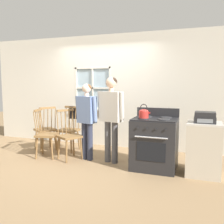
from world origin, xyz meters
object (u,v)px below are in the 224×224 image
object	(u,v)px
chair_by_window	(69,130)
handbag	(74,113)
chair_near_stove	(69,136)
stove	(155,143)
potted_plant	(85,105)
chair_center_cluster	(46,130)
stereo	(205,117)
person_elderly_left	(87,115)
side_counter	(204,149)
person_teen_center	(111,111)
kettle	(144,113)
chair_near_wall	(46,135)

from	to	relation	value
chair_by_window	handbag	bearing A→B (deg)	90.00
chair_by_window	chair_near_stove	xyz separation A→B (m)	(0.34, -0.58, 0.00)
stove	potted_plant	bearing A→B (deg)	148.40
chair_center_cluster	stereo	bearing A→B (deg)	115.16
person_elderly_left	side_counter	xyz separation A→B (m)	(2.21, -0.12, -0.46)
stove	potted_plant	world-z (taller)	potted_plant
stove	person_elderly_left	bearing A→B (deg)	176.71
chair_center_cluster	person_elderly_left	distance (m)	1.35
person_teen_center	stove	size ratio (longest dim) A/B	1.53
person_elderly_left	handbag	bearing A→B (deg)	147.47
stove	kettle	world-z (taller)	kettle
potted_plant	side_counter	distance (m)	3.13
person_elderly_left	side_counter	distance (m)	2.26
chair_center_cluster	kettle	bearing A→B (deg)	110.37
chair_near_stove	stereo	distance (m)	2.62
handbag	side_counter	bearing A→B (deg)	-16.51
chair_by_window	chair_center_cluster	bearing A→B (deg)	-160.14
chair_near_wall	potted_plant	bearing A→B (deg)	-28.05
person_elderly_left	handbag	xyz separation A→B (m)	(-0.69, 0.74, -0.06)
chair_by_window	chair_center_cluster	xyz separation A→B (m)	(-0.53, -0.15, 0.00)
stove	handbag	world-z (taller)	stove
chair_near_stove	potted_plant	distance (m)	1.35
chair_near_wall	stereo	xyz separation A→B (m)	(3.10, -0.02, 0.52)
chair_near_wall	person_elderly_left	size ratio (longest dim) A/B	0.66
person_elderly_left	stove	xyz separation A→B (m)	(1.38, -0.08, -0.43)
chair_near_stove	kettle	bearing A→B (deg)	-63.40
chair_near_stove	person_teen_center	bearing A→B (deg)	-53.73
potted_plant	side_counter	bearing A→B (deg)	-24.19
chair_by_window	stereo	bearing A→B (deg)	-8.94
chair_by_window	potted_plant	xyz separation A→B (m)	(0.11, 0.64, 0.53)
chair_center_cluster	potted_plant	bearing A→B (deg)	174.68
person_teen_center	side_counter	size ratio (longest dim) A/B	1.84
side_counter	chair_center_cluster	bearing A→B (deg)	172.19
chair_near_stove	person_elderly_left	size ratio (longest dim) A/B	0.66
potted_plant	handbag	xyz separation A→B (m)	(-0.09, -0.40, -0.16)
chair_near_stove	person_teen_center	xyz separation A→B (m)	(0.88, 0.08, 0.55)
kettle	side_counter	world-z (taller)	kettle
chair_near_stove	stove	size ratio (longest dim) A/B	0.94
person_teen_center	potted_plant	bearing A→B (deg)	148.22
kettle	side_counter	size ratio (longest dim) A/B	0.27
person_elderly_left	stereo	distance (m)	2.22
handbag	stereo	size ratio (longest dim) A/B	0.90
chair_center_cluster	person_elderly_left	size ratio (longest dim) A/B	0.66
chair_near_wall	chair_center_cluster	distance (m)	0.58
chair_near_wall	person_teen_center	bearing A→B (deg)	-99.99
stove	chair_by_window	bearing A→B (deg)	164.41
kettle	stereo	bearing A→B (deg)	3.74
chair_by_window	person_elderly_left	world-z (taller)	person_elderly_left
stove	potted_plant	distance (m)	2.38
chair_near_wall	stove	xyz separation A→B (m)	(2.27, 0.05, 0.00)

